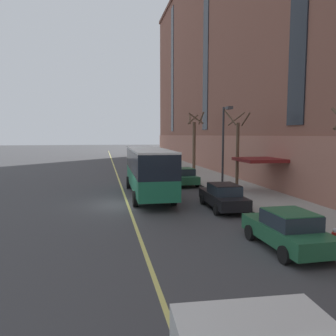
% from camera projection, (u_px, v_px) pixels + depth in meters
% --- Properties ---
extents(ground_plane, '(260.00, 260.00, 0.00)m').
position_uv_depth(ground_plane, '(126.00, 205.00, 21.07)').
color(ground_plane, '#424244').
extents(sidewalk, '(4.95, 160.00, 0.15)m').
position_uv_depth(sidewalk, '(243.00, 191.00, 25.82)').
color(sidewalk, '#9E9B93').
rests_on(sidewalk, ground).
extents(city_bus, '(2.89, 11.23, 3.48)m').
position_uv_depth(city_bus, '(148.00, 169.00, 23.76)').
color(city_bus, '#1E704C').
rests_on(city_bus, ground).
extents(parked_car_black_0, '(2.06, 4.84, 1.56)m').
position_uv_depth(parked_car_black_0, '(223.00, 196.00, 19.72)').
color(parked_car_black_0, black).
rests_on(parked_car_black_0, ground).
extents(parked_car_white_1, '(2.02, 4.78, 1.56)m').
position_uv_depth(parked_car_white_1, '(162.00, 165.00, 39.75)').
color(parked_car_white_1, silver).
rests_on(parked_car_white_1, ground).
extents(parked_car_green_2, '(2.03, 4.33, 1.56)m').
position_uv_depth(parked_car_green_2, '(287.00, 230.00, 12.75)').
color(parked_car_green_2, '#23603D').
rests_on(parked_car_green_2, ground).
extents(parked_car_green_3, '(2.02, 4.67, 1.56)m').
position_uv_depth(parked_car_green_3, '(151.00, 159.00, 50.60)').
color(parked_car_green_3, '#23603D').
rests_on(parked_car_green_3, ground).
extents(parked_car_green_4, '(2.01, 4.42, 1.56)m').
position_uv_depth(parked_car_green_4, '(184.00, 177.00, 29.13)').
color(parked_car_green_4, '#23603D').
rests_on(parked_car_green_4, ground).
extents(street_tree_mid_block, '(1.87, 1.88, 6.42)m').
position_uv_depth(street_tree_mid_block, '(237.00, 150.00, 25.74)').
color(street_tree_mid_block, brown).
rests_on(street_tree_mid_block, sidewalk).
extents(street_tree_far_uptown, '(1.86, 1.87, 6.94)m').
position_uv_depth(street_tree_far_uptown, '(194.00, 141.00, 37.89)').
color(street_tree_far_uptown, brown).
rests_on(street_tree_far_uptown, sidewalk).
extents(street_lamp, '(0.36, 1.48, 6.39)m').
position_uv_depth(street_lamp, '(224.00, 140.00, 24.39)').
color(street_lamp, '#2D2D30').
rests_on(street_lamp, sidewalk).
extents(fire_hydrant, '(0.42, 0.24, 0.72)m').
position_uv_depth(fire_hydrant, '(335.00, 237.00, 12.74)').
color(fire_hydrant, red).
rests_on(fire_hydrant, sidewalk).
extents(lane_centerline, '(0.16, 140.00, 0.01)m').
position_uv_depth(lane_centerline, '(125.00, 196.00, 24.03)').
color(lane_centerline, '#E0D66B').
rests_on(lane_centerline, ground).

